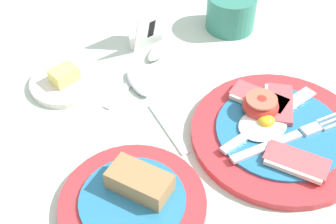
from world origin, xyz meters
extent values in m
plane|color=#B7CCB7|center=(0.00, 0.00, 0.00)|extent=(3.00, 3.00, 0.00)
cylinder|color=red|center=(0.09, -0.03, 0.01)|extent=(0.25, 0.25, 0.01)
cylinder|color=teal|center=(0.09, -0.03, 0.01)|extent=(0.18, 0.18, 0.00)
cube|color=#BC5156|center=(0.07, -0.08, 0.02)|extent=(0.07, 0.09, 0.01)
cube|color=beige|center=(0.05, -0.09, 0.02)|extent=(0.05, 0.07, 0.01)
cube|color=#BC5156|center=(0.12, 0.01, 0.02)|extent=(0.08, 0.08, 0.01)
cube|color=beige|center=(0.11, 0.02, 0.02)|extent=(0.06, 0.06, 0.01)
cube|color=#BC5156|center=(0.10, 0.03, 0.02)|extent=(0.07, 0.09, 0.01)
cube|color=beige|center=(0.09, 0.03, 0.02)|extent=(0.04, 0.07, 0.01)
ellipsoid|color=red|center=(0.09, 0.01, 0.03)|extent=(0.05, 0.05, 0.03)
cylinder|color=#DB664C|center=(0.09, 0.01, 0.04)|extent=(0.04, 0.04, 0.00)
ellipsoid|color=white|center=(0.07, -0.01, 0.02)|extent=(0.07, 0.06, 0.01)
ellipsoid|color=yellow|center=(0.08, -0.01, 0.03)|extent=(0.02, 0.02, 0.01)
cube|color=silver|center=(0.05, -0.04, 0.02)|extent=(0.11, 0.03, 0.00)
cube|color=silver|center=(0.12, -0.05, 0.02)|extent=(0.03, 0.02, 0.00)
cube|color=silver|center=(0.16, -0.07, 0.02)|extent=(0.04, 0.01, 0.00)
cube|color=silver|center=(0.16, -0.06, 0.02)|extent=(0.04, 0.01, 0.00)
cube|color=silver|center=(0.16, -0.05, 0.02)|extent=(0.04, 0.01, 0.00)
cube|color=silver|center=(0.05, -0.01, 0.02)|extent=(0.11, 0.02, 0.00)
cube|color=#9EA0A5|center=(0.14, 0.00, 0.02)|extent=(0.08, 0.03, 0.00)
cylinder|color=red|center=(-0.14, -0.02, 0.01)|extent=(0.18, 0.18, 0.01)
cylinder|color=teal|center=(-0.14, -0.02, 0.01)|extent=(0.13, 0.13, 0.00)
cube|color=#9E7A4C|center=(-0.12, -0.01, 0.03)|extent=(0.07, 0.09, 0.03)
cylinder|color=#337F6B|center=(0.20, 0.22, 0.03)|extent=(0.09, 0.09, 0.06)
cylinder|color=silver|center=(-0.12, 0.23, 0.01)|extent=(0.11, 0.11, 0.01)
cube|color=#F4E06B|center=(-0.12, 0.23, 0.02)|extent=(0.05, 0.04, 0.02)
cube|color=white|center=(0.05, 0.24, 0.04)|extent=(0.06, 0.03, 0.07)
cube|color=white|center=(0.04, 0.27, 0.04)|extent=(0.06, 0.03, 0.07)
cube|color=black|center=(0.05, 0.24, 0.04)|extent=(0.01, 0.01, 0.04)
cube|color=silver|center=(-0.04, 0.18, 0.00)|extent=(0.10, 0.06, 0.01)
ellipsoid|color=silver|center=(0.05, 0.22, 0.01)|extent=(0.07, 0.06, 0.01)
cube|color=silver|center=(-0.03, 0.07, 0.00)|extent=(0.02, 0.11, 0.01)
ellipsoid|color=silver|center=(-0.02, 0.17, 0.01)|extent=(0.03, 0.07, 0.01)
camera|label=1|loc=(-0.28, -0.32, 0.49)|focal=50.00mm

